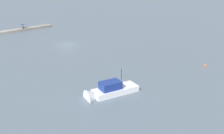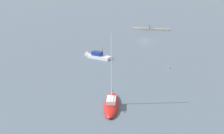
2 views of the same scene
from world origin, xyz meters
TOP-DOWN VIEW (x-y plane):
  - ground_plane at (0.00, 0.00)m, footprint 500.00×500.00m
  - seawall_pier at (-0.00, -19.66)m, footprint 15.22×1.81m
  - person_seated_brown_left at (0.55, -19.48)m, footprint 0.42×0.62m
  - umbrella_open_navy at (0.55, -19.70)m, footprint 1.19×1.19m
  - motorboat_white_mid at (10.18, 23.94)m, footprint 7.38×3.77m
  - mooring_buoy_mid at (-8.84, 27.32)m, footprint 0.44×0.44m

SIDE VIEW (x-z plane):
  - ground_plane at x=0.00m, z-range 0.00..0.00m
  - mooring_buoy_mid at x=-8.84m, z-range -0.14..0.30m
  - seawall_pier at x=0.00m, z-range 0.00..0.66m
  - motorboat_white_mid at x=10.18m, z-range -1.56..2.40m
  - person_seated_brown_left at x=0.55m, z-range 0.55..1.28m
  - umbrella_open_navy at x=0.55m, z-range 1.13..2.39m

